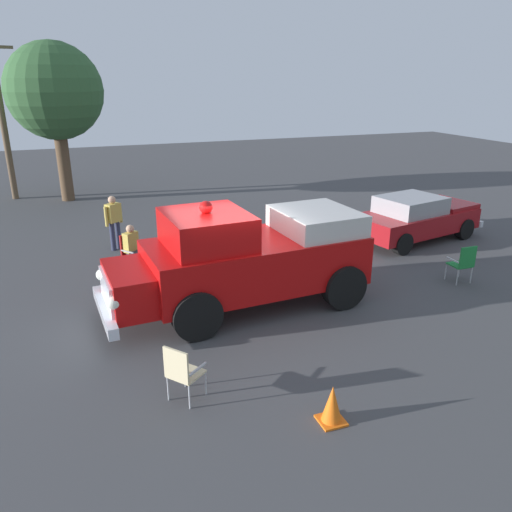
{
  "coord_description": "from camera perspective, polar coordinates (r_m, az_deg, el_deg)",
  "views": [
    {
      "loc": [
        -9.91,
        3.17,
        5.04
      ],
      "look_at": [
        0.02,
        -0.56,
        1.2
      ],
      "focal_mm": 34.95,
      "sensor_mm": 36.0,
      "label": 1
    }
  ],
  "objects": [
    {
      "name": "ground_plane",
      "position": [
        11.56,
        -2.6,
        -5.95
      ],
      "size": [
        60.0,
        60.0,
        0.0
      ],
      "primitive_type": "plane",
      "color": "#424244"
    },
    {
      "name": "utility_pole",
      "position": [
        23.77,
        -27.07,
        14.14
      ],
      "size": [
        0.82,
        1.59,
        6.73
      ],
      "color": "brown",
      "rests_on": "ground"
    },
    {
      "name": "lawn_chair_near_truck",
      "position": [
        13.99,
        -14.16,
        0.75
      ],
      "size": [
        0.69,
        0.69,
        1.02
      ],
      "color": "#B7BABF",
      "rests_on": "ground"
    },
    {
      "name": "vintage_fire_truck",
      "position": [
        11.19,
        -1.09,
        -0.16
      ],
      "size": [
        2.64,
        6.07,
        2.59
      ],
      "color": "black",
      "rests_on": "ground"
    },
    {
      "name": "spectator_standing",
      "position": [
        15.69,
        -15.96,
        4.09
      ],
      "size": [
        0.45,
        0.58,
        1.68
      ],
      "color": "#2D334C",
      "rests_on": "ground"
    },
    {
      "name": "spectator_seated",
      "position": [
        13.86,
        -13.81,
        1.08
      ],
      "size": [
        0.65,
        0.62,
        1.29
      ],
      "color": "#383842",
      "rests_on": "ground"
    },
    {
      "name": "lawn_chair_by_car",
      "position": [
        8.3,
        -8.54,
        -12.78
      ],
      "size": [
        0.69,
        0.69,
        1.02
      ],
      "color": "#B7BABF",
      "rests_on": "ground"
    },
    {
      "name": "traffic_cone",
      "position": [
        8.03,
        8.7,
        -16.48
      ],
      "size": [
        0.4,
        0.4,
        0.64
      ],
      "color": "orange",
      "rests_on": "ground"
    },
    {
      "name": "classic_hot_rod",
      "position": [
        16.92,
        17.87,
        4.25
      ],
      "size": [
        2.69,
        4.64,
        1.46
      ],
      "color": "black",
      "rests_on": "ground"
    },
    {
      "name": "lawn_chair_spare",
      "position": [
        13.74,
        22.67,
        -0.58
      ],
      "size": [
        0.51,
        0.52,
        1.02
      ],
      "color": "#B7BABF",
      "rests_on": "ground"
    },
    {
      "name": "oak_tree_left",
      "position": [
        22.52,
        -22.06,
        16.99
      ],
      "size": [
        3.84,
        3.84,
        6.39
      ],
      "color": "brown",
      "rests_on": "ground"
    }
  ]
}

